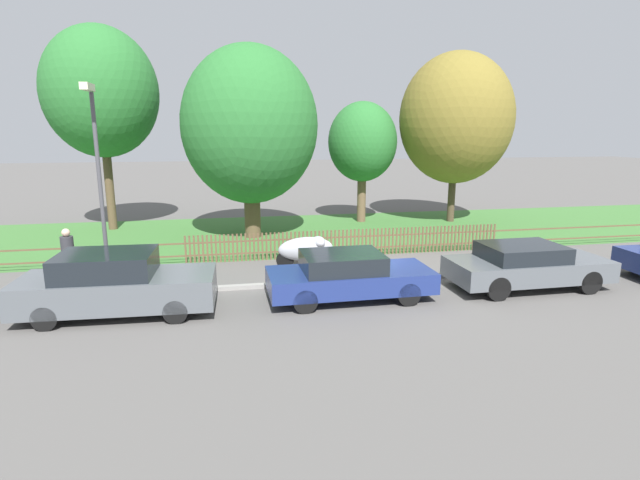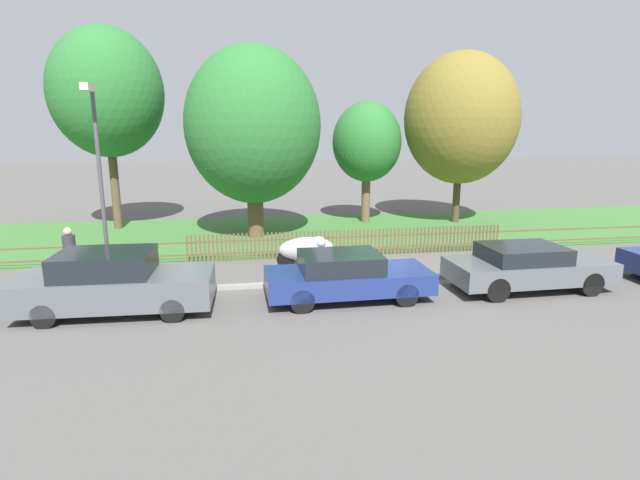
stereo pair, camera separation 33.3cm
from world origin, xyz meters
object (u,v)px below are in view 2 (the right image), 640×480
(covered_motorcycle, at_px, (308,249))
(tree_nearest_kerb, at_px, (107,93))
(street_lamp, at_px, (98,165))
(tree_behind_motorcycle, at_px, (253,126))
(tree_far_left, at_px, (461,119))
(pedestrian_near_fence, at_px, (70,253))
(parked_car_black_saloon, at_px, (114,283))
(parked_car_navy_estate, at_px, (346,276))
(parked_car_red_compact, at_px, (527,266))
(tree_mid_park, at_px, (367,142))

(covered_motorcycle, bearing_deg, tree_nearest_kerb, 130.03)
(street_lamp, bearing_deg, tree_behind_motorcycle, 56.19)
(covered_motorcycle, distance_m, tree_far_left, 11.58)
(tree_nearest_kerb, bearing_deg, pedestrian_near_fence, -86.04)
(covered_motorcycle, height_order, street_lamp, street_lamp)
(parked_car_black_saloon, relative_size, parked_car_navy_estate, 1.07)
(parked_car_navy_estate, bearing_deg, parked_car_red_compact, -0.91)
(covered_motorcycle, relative_size, street_lamp, 0.35)
(parked_car_black_saloon, height_order, tree_nearest_kerb, tree_nearest_kerb)
(parked_car_red_compact, xyz_separation_m, street_lamp, (-11.57, 1.88, 2.83))
(parked_car_navy_estate, distance_m, tree_behind_motorcycle, 9.48)
(pedestrian_near_fence, height_order, street_lamp, street_lamp)
(parked_car_black_saloon, height_order, tree_behind_motorcycle, tree_behind_motorcycle)
(parked_car_black_saloon, height_order, parked_car_navy_estate, parked_car_black_saloon)
(parked_car_navy_estate, xyz_separation_m, tree_nearest_kerb, (-8.14, 11.27, 5.30))
(parked_car_black_saloon, xyz_separation_m, tree_behind_motorcycle, (3.79, 8.40, 3.80))
(covered_motorcycle, relative_size, tree_far_left, 0.25)
(tree_nearest_kerb, xyz_separation_m, tree_far_left, (15.88, -1.05, -1.04))
(parked_car_red_compact, relative_size, pedestrian_near_fence, 2.61)
(parked_car_black_saloon, distance_m, tree_nearest_kerb, 12.63)
(pedestrian_near_fence, bearing_deg, parked_car_red_compact, -126.35)
(parked_car_black_saloon, xyz_separation_m, tree_nearest_kerb, (-2.34, 11.27, 5.19))
(parked_car_black_saloon, xyz_separation_m, tree_mid_park, (9.22, 11.01, 3.05))
(parked_car_black_saloon, distance_m, tree_behind_motorcycle, 9.97)
(pedestrian_near_fence, xyz_separation_m, street_lamp, (1.15, -0.63, 2.54))
(tree_far_left, relative_size, street_lamp, 1.43)
(tree_behind_motorcycle, bearing_deg, parked_car_red_compact, -49.52)
(tree_nearest_kerb, bearing_deg, tree_far_left, -3.80)
(parked_car_navy_estate, bearing_deg, covered_motorcycle, 98.49)
(covered_motorcycle, relative_size, pedestrian_near_fence, 1.14)
(tree_nearest_kerb, xyz_separation_m, pedestrian_near_fence, (0.61, -8.78, -4.99))
(parked_car_black_saloon, distance_m, pedestrian_near_fence, 3.04)
(pedestrian_near_fence, distance_m, street_lamp, 2.86)
(covered_motorcycle, xyz_separation_m, tree_behind_motorcycle, (-1.47, 5.05, 3.95))
(tree_mid_park, bearing_deg, tree_far_left, -10.36)
(parked_car_navy_estate, height_order, tree_nearest_kerb, tree_nearest_kerb)
(tree_far_left, distance_m, pedestrian_near_fence, 17.57)
(covered_motorcycle, height_order, tree_mid_park, tree_mid_park)
(covered_motorcycle, distance_m, tree_behind_motorcycle, 6.58)
(parked_car_black_saloon, bearing_deg, parked_car_navy_estate, 2.24)
(tree_nearest_kerb, relative_size, tree_mid_park, 1.53)
(tree_mid_park, height_order, pedestrian_near_fence, tree_mid_park)
(parked_car_red_compact, distance_m, pedestrian_near_fence, 12.97)
(tree_behind_motorcycle, distance_m, pedestrian_near_fence, 8.85)
(parked_car_navy_estate, height_order, tree_far_left, tree_far_left)
(covered_motorcycle, distance_m, street_lamp, 6.70)
(parked_car_navy_estate, height_order, street_lamp, street_lamp)
(pedestrian_near_fence, bearing_deg, parked_car_black_saloon, -170.30)
(covered_motorcycle, bearing_deg, parked_car_navy_estate, -84.71)
(tree_far_left, bearing_deg, pedestrian_near_fence, -153.16)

